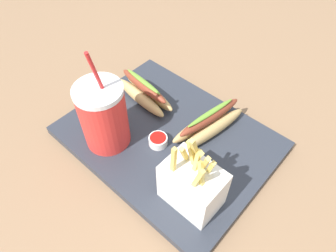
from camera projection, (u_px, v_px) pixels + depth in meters
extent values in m
cube|color=#8C6B4C|center=(168.00, 143.00, 0.68)|extent=(2.40, 2.40, 0.02)
cube|color=#2D333D|center=(168.00, 138.00, 0.67)|extent=(0.43, 0.33, 0.02)
cylinder|color=red|center=(104.00, 118.00, 0.60)|extent=(0.09, 0.09, 0.14)
cylinder|color=white|center=(98.00, 91.00, 0.55)|extent=(0.09, 0.09, 0.01)
cylinder|color=red|center=(95.00, 72.00, 0.51)|extent=(0.01, 0.02, 0.09)
cube|color=white|center=(192.00, 186.00, 0.53)|extent=(0.10, 0.07, 0.09)
cube|color=#E5C660|center=(197.00, 158.00, 0.50)|extent=(0.03, 0.02, 0.06)
cube|color=#E5C660|center=(210.00, 169.00, 0.48)|extent=(0.02, 0.02, 0.07)
cube|color=#E5C660|center=(196.00, 151.00, 0.48)|extent=(0.01, 0.04, 0.09)
cube|color=#E5C660|center=(192.00, 156.00, 0.49)|extent=(0.02, 0.01, 0.06)
cube|color=#E5C660|center=(205.00, 164.00, 0.47)|extent=(0.03, 0.03, 0.08)
cube|color=#E5C660|center=(202.00, 181.00, 0.48)|extent=(0.03, 0.03, 0.06)
cube|color=#E5C660|center=(185.00, 155.00, 0.49)|extent=(0.02, 0.04, 0.09)
cube|color=#E5C660|center=(197.00, 180.00, 0.46)|extent=(0.02, 0.01, 0.07)
cube|color=#E5C660|center=(173.00, 163.00, 0.48)|extent=(0.01, 0.01, 0.08)
cube|color=#E5C660|center=(195.00, 167.00, 0.49)|extent=(0.01, 0.03, 0.07)
ellipsoid|color=tan|center=(213.00, 129.00, 0.65)|extent=(0.05, 0.18, 0.03)
ellipsoid|color=tan|center=(204.00, 122.00, 0.66)|extent=(0.05, 0.18, 0.03)
ellipsoid|color=brown|center=(210.00, 117.00, 0.64)|extent=(0.05, 0.17, 0.02)
ellipsoid|color=#6B9E33|center=(211.00, 113.00, 0.63)|extent=(0.03, 0.13, 0.01)
ellipsoid|color=tan|center=(140.00, 97.00, 0.71)|extent=(0.17, 0.04, 0.03)
ellipsoid|color=tan|center=(149.00, 92.00, 0.73)|extent=(0.17, 0.04, 0.03)
ellipsoid|color=brown|center=(144.00, 86.00, 0.70)|extent=(0.15, 0.04, 0.02)
ellipsoid|color=#6B9E33|center=(143.00, 81.00, 0.69)|extent=(0.12, 0.02, 0.01)
cylinder|color=white|center=(157.00, 140.00, 0.64)|extent=(0.04, 0.04, 0.02)
cylinder|color=#B2140F|center=(157.00, 137.00, 0.63)|extent=(0.03, 0.03, 0.01)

